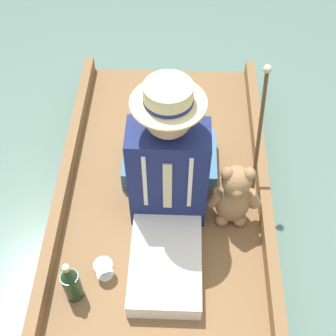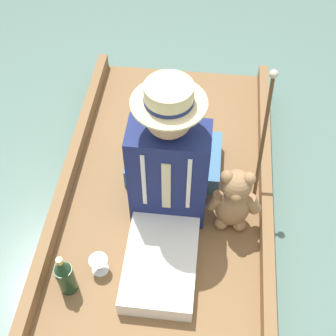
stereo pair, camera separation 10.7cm
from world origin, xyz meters
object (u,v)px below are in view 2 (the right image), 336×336
Objects in this scene: seated_person at (167,184)px; teddy_bear at (234,201)px; champagne_bottle at (65,275)px; walking_cane at (264,133)px; wine_glass at (99,263)px.

teddy_bear is at bearing -175.00° from seated_person.
seated_person is 2.13× the size of teddy_bear.
teddy_bear is 1.46× the size of champagne_bottle.
wine_glass is at bearing 39.03° from walking_cane.
teddy_bear is 0.38m from walking_cane.
wine_glass is 0.14× the size of walking_cane.
seated_person is 1.19× the size of walking_cane.
walking_cane is 1.21m from champagne_bottle.
walking_cane is at bearing -140.80° from champagne_bottle.
teddy_bear is 0.92m from champagne_bottle.
teddy_bear is at bearing -148.77° from champagne_bottle.
seated_person is at bearing -135.39° from champagne_bottle.
walking_cane reaches higher than champagne_bottle.
champagne_bottle is (0.78, 0.47, -0.06)m from teddy_bear.
seated_person is 0.37m from teddy_bear.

